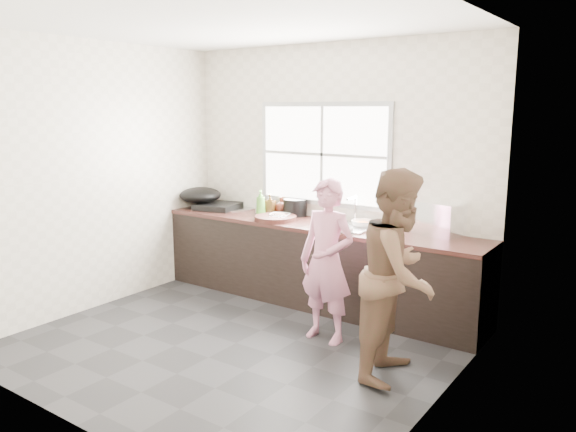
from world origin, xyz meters
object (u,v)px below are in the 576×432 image
Objects in this scene: bottle_green at (261,203)px; bottle_brown_tall at (270,205)px; burner at (218,206)px; wok at (200,195)px; plate_food at (266,215)px; bottle_brown_short at (281,206)px; bowl_crabs at (363,225)px; glass_jar at (258,209)px; pot_lid_right at (243,209)px; bowl_held at (345,230)px; cutting_board at (276,218)px; person_side at (399,274)px; bowl_mince at (280,216)px; dish_rack at (440,218)px; woman at (327,266)px; black_pot at (295,207)px; pot_lid_left at (233,210)px.

bottle_brown_tall is (0.05, 0.10, -0.04)m from bottle_green.
wok reaches higher than burner.
bottle_brown_short is at bearing 73.89° from plate_food.
bowl_crabs is 1.89× the size of glass_jar.
wok is 1.91× the size of pot_lid_right.
bowl_crabs reaches higher than plate_food.
bowl_crabs is 0.31m from bowl_held.
burner reaches higher than cutting_board.
wok is at bearing 65.47° from person_side.
bowl_mince is at bearing 96.01° from cutting_board.
person_side is at bearing -18.38° from wok.
bowl_held is at bearing -7.68° from burner.
bottle_green is at bearing -161.11° from dish_rack.
person_side is at bearing -26.56° from cutting_board.
wok is (-2.22, 0.74, 0.34)m from woman.
woman is 1.31m from bowl_mince.
dish_rack is (1.98, 0.19, 0.01)m from bottle_green.
cutting_board is at bearing -83.99° from bowl_mince.
bowl_mince is 2.28× the size of glass_jar.
black_pot is at bearing 10.91° from burner.
burner is (-0.70, -0.10, -0.07)m from bottle_brown_tall.
woman is at bearing -31.65° from plate_food.
burner is (-0.95, 0.14, 0.01)m from cutting_board.
bottle_brown_tall reaches higher than bottle_brown_short.
pot_lid_left is (-0.50, -0.05, -0.10)m from bottle_brown_tall.
person_side is 2.97m from burner.
bowl_crabs is at bearing -156.79° from dish_rack.
pot_lid_left is at bearing 12.70° from burner.
dish_rack reaches higher than pot_lid_right.
pot_lid_left is (-0.74, 0.09, -0.02)m from bowl_mince.
pot_lid_right is (-0.40, 0.17, -0.13)m from bottle_green.
pot_lid_right is at bearing 33.27° from burner.
cutting_board is at bearing -28.40° from plate_food.
dish_rack is 2.38m from pot_lid_right.
person_side is 9.14× the size of bottle_brown_short.
person_side reaches higher than bottle_brown_short.
pot_lid_left is (-2.43, -0.14, -0.15)m from dish_rack.
pot_lid_right is at bearing -177.42° from bottle_brown_short.
plate_food is 1.01× the size of bottle_brown_tall.
pot_lid_right is at bearing 156.75° from bottle_green.
pot_lid_right is (-0.69, 0.21, -0.02)m from bowl_mince.
person_side is at bearing -26.98° from glass_jar.
person_side reaches higher than bowl_mince.
dish_rack is (1.65, 0.00, 0.06)m from black_pot.
black_pot is 1.00m from burner.
bowl_held is 0.88× the size of pot_lid_left.
bottle_brown_tall reaches higher than bowl_mince.
woman is at bearing -30.43° from bottle_green.
person_side is at bearing -26.76° from plate_food.
person_side is 2.19m from black_pot.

